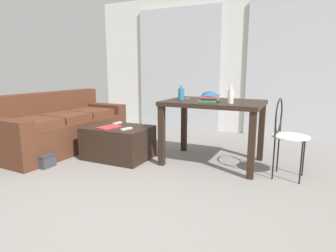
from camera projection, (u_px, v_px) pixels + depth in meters
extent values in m
plane|color=gray|center=(190.00, 165.00, 3.52)|extent=(8.47, 8.47, 0.00)
cube|color=silver|center=(235.00, 64.00, 5.20)|extent=(5.55, 0.10, 2.49)
cube|color=#B2B7BC|center=(178.00, 69.00, 5.59)|extent=(1.67, 0.03, 2.28)
cube|color=#B2B7BC|center=(299.00, 70.00, 4.69)|extent=(1.67, 0.03, 2.28)
cube|color=#4C2819|center=(64.00, 135.00, 4.21)|extent=(0.93, 1.97, 0.43)
cube|color=#4C2819|center=(46.00, 106.00, 4.28)|extent=(0.29, 1.94, 0.39)
cube|color=#4C2819|center=(102.00, 108.00, 4.91)|extent=(0.85, 0.24, 0.15)
cube|color=#4C2819|center=(4.00, 125.00, 3.40)|extent=(0.85, 0.24, 0.15)
cube|color=#552D1C|center=(90.00, 112.00, 4.58)|extent=(0.62, 0.51, 0.10)
cube|color=#552D1C|center=(65.00, 117.00, 4.14)|extent=(0.62, 0.51, 0.10)
cube|color=#552D1C|center=(34.00, 123.00, 3.69)|extent=(0.62, 0.51, 0.10)
cube|color=black|center=(118.00, 142.00, 3.77)|extent=(0.81, 0.60, 0.42)
cube|color=black|center=(214.00, 103.00, 3.49)|extent=(1.15, 0.81, 0.05)
cube|color=black|center=(162.00, 136.00, 3.47)|extent=(0.07, 0.07, 0.73)
cube|color=black|center=(252.00, 146.00, 3.02)|extent=(0.07, 0.07, 0.73)
cube|color=black|center=(184.00, 126.00, 4.10)|extent=(0.07, 0.07, 0.73)
cube|color=black|center=(261.00, 132.00, 3.66)|extent=(0.07, 0.07, 0.73)
cylinder|color=silver|center=(291.00, 136.00, 3.04)|extent=(0.38, 0.38, 0.02)
cylinder|color=black|center=(301.00, 163.00, 2.91)|extent=(0.02, 0.02, 0.45)
cylinder|color=black|center=(304.00, 156.00, 3.14)|extent=(0.02, 0.02, 0.45)
cylinder|color=black|center=(274.00, 159.00, 3.04)|extent=(0.02, 0.02, 0.45)
cylinder|color=black|center=(278.00, 153.00, 3.26)|extent=(0.02, 0.02, 0.45)
torus|color=black|center=(279.00, 116.00, 3.07)|extent=(0.05, 0.38, 0.38)
cylinder|color=black|center=(275.00, 128.00, 2.95)|extent=(0.02, 0.02, 0.20)
cylinder|color=black|center=(281.00, 123.00, 3.22)|extent=(0.02, 0.02, 0.20)
cylinder|color=teal|center=(181.00, 94.00, 3.55)|extent=(0.08, 0.08, 0.14)
cylinder|color=teal|center=(181.00, 87.00, 3.54)|extent=(0.03, 0.03, 0.03)
cylinder|color=beige|center=(231.00, 97.00, 3.20)|extent=(0.06, 0.06, 0.15)
cylinder|color=beige|center=(231.00, 88.00, 3.18)|extent=(0.03, 0.03, 0.05)
ellipsoid|color=#2D4C7A|center=(210.00, 95.00, 3.74)|extent=(0.19, 0.19, 0.10)
cube|color=#2D7F56|center=(209.00, 100.00, 3.42)|extent=(0.24, 0.30, 0.02)
cube|color=#2D7F56|center=(210.00, 99.00, 3.42)|extent=(0.25, 0.26, 0.02)
cube|color=red|center=(210.00, 97.00, 3.42)|extent=(0.24, 0.31, 0.02)
cube|color=#1E668C|center=(210.00, 96.00, 3.42)|extent=(0.17, 0.25, 0.01)
cube|color=#9EA0A5|center=(188.00, 98.00, 3.76)|extent=(0.06, 0.05, 0.00)
torus|color=#262628|center=(192.00, 98.00, 3.77)|extent=(0.03, 0.03, 0.00)
cube|color=#9EA0A5|center=(188.00, 98.00, 3.78)|extent=(0.07, 0.03, 0.00)
torus|color=#262628|center=(192.00, 98.00, 3.77)|extent=(0.03, 0.03, 0.00)
cube|color=#B7B7B2|center=(126.00, 129.00, 3.55)|extent=(0.09, 0.17, 0.02)
cube|color=#B7B7B2|center=(117.00, 123.00, 3.92)|extent=(0.06, 0.15, 0.02)
cube|color=red|center=(109.00, 127.00, 3.67)|extent=(0.25, 0.31, 0.01)
cube|color=#38383D|center=(40.00, 161.00, 3.49)|extent=(0.32, 0.19, 0.13)
cube|color=#313135|center=(40.00, 155.00, 3.47)|extent=(0.33, 0.19, 0.02)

